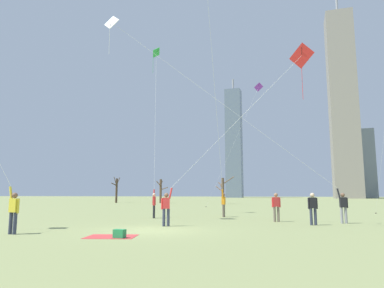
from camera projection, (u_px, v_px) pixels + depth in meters
The scene contains 15 objects.
ground_plane at pixel (151, 230), 15.23m from camera, with size 400.00×400.00×0.00m, color #848E56.
kite_flyer_midfield_center_blue at pixel (221, 175), 23.45m from camera, with size 1.17×9.23×16.23m.
kite_flyer_foreground_right_white at pixel (293, 166), 19.52m from camera, with size 13.85×3.03×12.72m.
kite_flyer_midfield_left_red at pixel (190, 181), 17.27m from camera, with size 7.51×1.12×8.78m.
kite_flyer_foreground_left_green at pixel (154, 177), 24.03m from camera, with size 2.25×5.03×13.77m.
bystander_far_off_by_trees at pixel (313, 207), 17.92m from camera, with size 0.48×0.31×1.62m.
bystander_strolling_midfield at pixel (276, 206), 20.07m from camera, with size 0.48×0.31×1.62m.
distant_kite_low_near_trees_purple at pixel (255, 95), 46.01m from camera, with size 6.92×3.84×16.10m.
picnic_spot at pixel (116, 235), 12.77m from camera, with size 2.09×1.81×0.31m.
bare_tree_right_of_center at pixel (116, 189), 63.38m from camera, with size 1.00×3.14×4.61m.
bare_tree_far_right_edge at pixel (223, 190), 56.03m from camera, with size 3.22×1.87×4.35m.
bare_tree_rightmost at pixel (161, 190), 61.05m from camera, with size 1.83×2.11×4.11m.
skyline_short_annex at pixel (234, 143), 154.56m from camera, with size 6.80×5.69×52.75m.
skyline_slender_spire at pixel (365, 164), 141.75m from camera, with size 6.15×11.81×27.12m.
skyline_mid_tower_left at pixel (343, 104), 129.20m from camera, with size 9.34×11.27×77.45m.
Camera 1 is at (6.32, -14.38, 1.57)m, focal length 32.97 mm.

